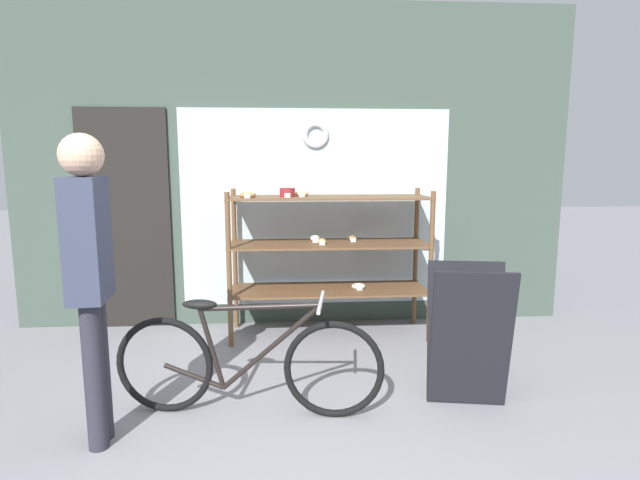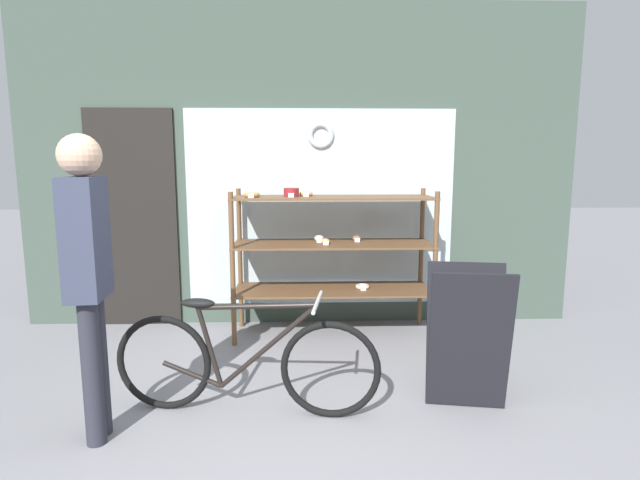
{
  "view_description": "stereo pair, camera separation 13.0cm",
  "coord_description": "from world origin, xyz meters",
  "px_view_note": "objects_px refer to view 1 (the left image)",
  "views": [
    {
      "loc": [
        -0.1,
        -2.21,
        1.6
      ],
      "look_at": [
        0.15,
        1.31,
        1.05
      ],
      "focal_mm": 28.0,
      "sensor_mm": 36.0,
      "label": 1
    },
    {
      "loc": [
        0.03,
        -2.22,
        1.6
      ],
      "look_at": [
        0.15,
        1.31,
        1.05
      ],
      "focal_mm": 28.0,
      "sensor_mm": 36.0,
      "label": 2
    }
  ],
  "objects_px": {
    "pedestrian": "(89,265)",
    "bicycle": "(247,363)",
    "sandwich_board": "(468,336)",
    "display_case": "(327,245)"
  },
  "relations": [
    {
      "from": "bicycle",
      "to": "sandwich_board",
      "type": "distance_m",
      "value": 1.45
    },
    {
      "from": "display_case",
      "to": "bicycle",
      "type": "xyz_separation_m",
      "value": [
        -0.63,
        -1.47,
        -0.5
      ]
    },
    {
      "from": "bicycle",
      "to": "sandwich_board",
      "type": "bearing_deg",
      "value": 9.43
    },
    {
      "from": "sandwich_board",
      "to": "display_case",
      "type": "bearing_deg",
      "value": 129.26
    },
    {
      "from": "display_case",
      "to": "sandwich_board",
      "type": "bearing_deg",
      "value": -60.41
    },
    {
      "from": "sandwich_board",
      "to": "pedestrian",
      "type": "height_order",
      "value": "pedestrian"
    },
    {
      "from": "sandwich_board",
      "to": "pedestrian",
      "type": "distance_m",
      "value": 2.35
    },
    {
      "from": "bicycle",
      "to": "pedestrian",
      "type": "relative_size",
      "value": 0.97
    },
    {
      "from": "pedestrian",
      "to": "bicycle",
      "type": "bearing_deg",
      "value": 103.36
    },
    {
      "from": "display_case",
      "to": "pedestrian",
      "type": "relative_size",
      "value": 1.03
    }
  ]
}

